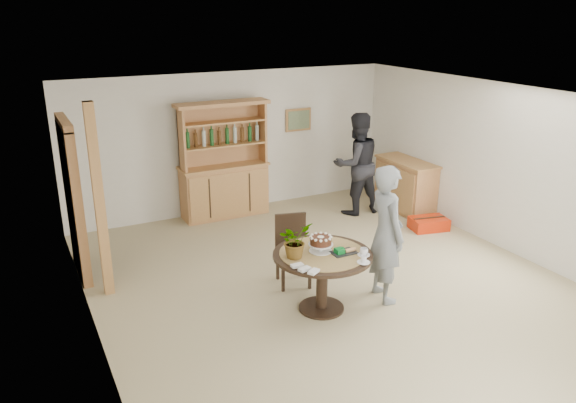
# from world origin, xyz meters

# --- Properties ---
(ground) EXTENTS (7.00, 7.00, 0.00)m
(ground) POSITION_xyz_m (0.00, 0.00, 0.00)
(ground) COLOR #C4B586
(ground) RESTS_ON ground
(room_shell) EXTENTS (6.04, 7.04, 2.52)m
(room_shell) POSITION_xyz_m (0.00, 0.01, 1.74)
(room_shell) COLOR white
(room_shell) RESTS_ON ground
(doorway) EXTENTS (0.13, 1.10, 2.18)m
(doorway) POSITION_xyz_m (-2.93, 2.00, 1.11)
(doorway) COLOR black
(doorway) RESTS_ON ground
(pine_post) EXTENTS (0.12, 0.12, 2.50)m
(pine_post) POSITION_xyz_m (-2.70, 1.20, 1.25)
(pine_post) COLOR tan
(pine_post) RESTS_ON ground
(hutch) EXTENTS (1.62, 0.54, 2.04)m
(hutch) POSITION_xyz_m (-0.30, 3.24, 0.69)
(hutch) COLOR tan
(hutch) RESTS_ON ground
(sideboard) EXTENTS (0.54, 1.26, 0.94)m
(sideboard) POSITION_xyz_m (2.74, 2.00, 0.47)
(sideboard) COLOR tan
(sideboard) RESTS_ON ground
(dining_table) EXTENTS (1.20, 1.20, 0.76)m
(dining_table) POSITION_xyz_m (-0.44, -0.43, 0.60)
(dining_table) COLOR black
(dining_table) RESTS_ON ground
(dining_chair) EXTENTS (0.51, 0.51, 0.95)m
(dining_chair) POSITION_xyz_m (-0.42, 0.40, 0.54)
(dining_chair) COLOR black
(dining_chair) RESTS_ON ground
(birthday_cake) EXTENTS (0.30, 0.30, 0.20)m
(birthday_cake) POSITION_xyz_m (-0.44, -0.38, 0.88)
(birthday_cake) COLOR white
(birthday_cake) RESTS_ON dining_table
(flower_vase) EXTENTS (0.47, 0.44, 0.42)m
(flower_vase) POSITION_xyz_m (-0.79, -0.38, 0.97)
(flower_vase) COLOR #3F7233
(flower_vase) RESTS_ON dining_table
(gift_tray) EXTENTS (0.30, 0.20, 0.08)m
(gift_tray) POSITION_xyz_m (-0.22, -0.55, 0.79)
(gift_tray) COLOR black
(gift_tray) RESTS_ON dining_table
(coffee_cup_a) EXTENTS (0.15, 0.15, 0.09)m
(coffee_cup_a) POSITION_xyz_m (-0.04, -0.71, 0.80)
(coffee_cup_a) COLOR white
(coffee_cup_a) RESTS_ON dining_table
(coffee_cup_b) EXTENTS (0.15, 0.15, 0.08)m
(coffee_cup_b) POSITION_xyz_m (-0.16, -0.88, 0.79)
(coffee_cup_b) COLOR white
(coffee_cup_b) RESTS_ON dining_table
(napkins) EXTENTS (0.24, 0.33, 0.03)m
(napkins) POSITION_xyz_m (-0.85, -0.74, 0.77)
(napkins) COLOR white
(napkins) RESTS_ON dining_table
(teen_boy) EXTENTS (0.50, 0.69, 1.76)m
(teen_boy) POSITION_xyz_m (0.41, -0.53, 0.88)
(teen_boy) COLOR slate
(teen_boy) RESTS_ON ground
(adult_person) EXTENTS (0.91, 0.73, 1.83)m
(adult_person) POSITION_xyz_m (1.85, 2.30, 0.91)
(adult_person) COLOR black
(adult_person) RESTS_ON ground
(red_suitcase) EXTENTS (0.67, 0.52, 0.21)m
(red_suitcase) POSITION_xyz_m (2.50, 1.04, 0.10)
(red_suitcase) COLOR red
(red_suitcase) RESTS_ON ground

